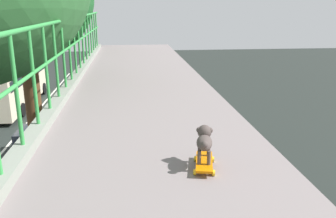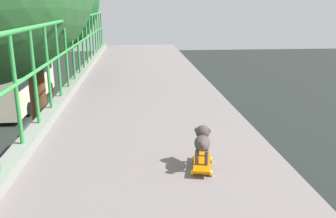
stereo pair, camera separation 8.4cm
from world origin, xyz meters
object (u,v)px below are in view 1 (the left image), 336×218
at_px(toy_skateboard, 204,162).
at_px(small_dog, 204,140).
at_px(car_black_seventh, 36,141).
at_px(city_bus, 14,81).

xyz_separation_m(toy_skateboard, small_dog, (0.01, 0.06, 0.21)).
relative_size(car_black_seventh, city_bus, 0.44).
xyz_separation_m(car_black_seventh, city_bus, (-3.70, 9.38, 1.32)).
distance_m(car_black_seventh, small_dog, 16.33).
distance_m(city_bus, small_dog, 25.82).
xyz_separation_m(city_bus, small_dog, (9.27, -23.75, 4.10)).
relative_size(city_bus, small_dog, 26.20).
relative_size(car_black_seventh, toy_skateboard, 9.18).
height_order(toy_skateboard, small_dog, small_dog).
height_order(city_bus, toy_skateboard, toy_skateboard).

